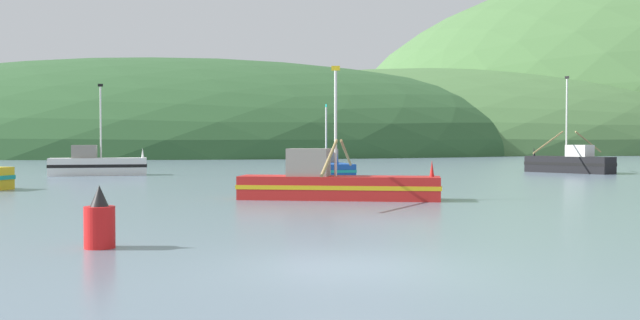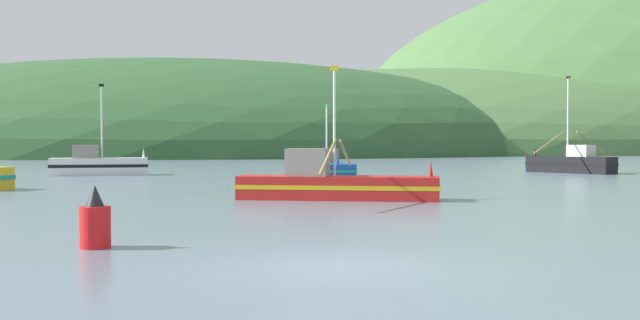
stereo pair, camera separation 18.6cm
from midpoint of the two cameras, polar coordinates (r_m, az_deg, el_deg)
The scene contains 9 objects.
ground_plane at distance 13.95m, azimuth 1.81°, elevation -8.76°, with size 600.00×600.00×0.00m, color slate.
hill_far_left at distance 189.27m, azimuth 8.32°, elevation 0.80°, with size 187.12×149.70×41.29m, color #47703D.
hill_mid_right at distance 164.38m, azimuth -11.43°, elevation 0.67°, with size 177.34×141.87×40.19m, color #2D562D.
hill_far_center at distance 225.78m, azimuth 22.68°, elevation 0.82°, with size 189.90×151.92×66.93m, color #516B38.
fishing_boat_blue at distance 48.43m, azimuth 0.25°, elevation -0.62°, with size 3.51×8.26×5.03m.
fishing_boat_red at distance 29.73m, azimuth 1.02°, elevation -1.93°, with size 8.79×11.15×5.69m.
fishing_boat_black at distance 57.91m, azimuth 19.68°, elevation -0.21°, with size 8.28×6.58×7.58m.
fishing_boat_white at distance 52.98m, azimuth -17.87°, elevation -0.36°, with size 7.02×2.75×6.63m.
channel_buoy at distance 17.11m, azimuth -17.88°, elevation -4.88°, with size 0.71×0.71×1.47m.
Camera 1 is at (-1.52, -13.64, 2.50)m, focal length 39.13 mm.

